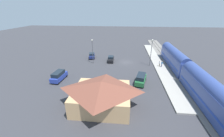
# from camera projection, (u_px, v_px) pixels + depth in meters

# --- Properties ---
(ground_plane) EXTENTS (200.00, 200.00, 0.00)m
(ground_plane) POSITION_uv_depth(u_px,v_px,m) (126.00, 62.00, 43.96)
(ground_plane) COLOR #38383D
(railway_track) EXTENTS (4.80, 70.00, 0.30)m
(railway_track) POSITION_uv_depth(u_px,v_px,m) (171.00, 64.00, 42.65)
(railway_track) COLOR slate
(railway_track) RESTS_ON ground
(platform) EXTENTS (3.20, 46.00, 0.30)m
(platform) POSITION_uv_depth(u_px,v_px,m) (158.00, 63.00, 42.99)
(platform) COLOR #A8A399
(platform) RESTS_ON ground
(station_building) EXTENTS (10.26, 8.69, 4.82)m
(station_building) POSITION_uv_depth(u_px,v_px,m) (101.00, 93.00, 23.24)
(station_building) COLOR tan
(station_building) RESTS_ON ground
(pedestrian_on_platform) EXTENTS (0.36, 0.36, 1.71)m
(pedestrian_on_platform) POSITION_uv_depth(u_px,v_px,m) (160.00, 63.00, 39.75)
(pedestrian_on_platform) COLOR brown
(pedestrian_on_platform) RESTS_ON platform
(pedestrian_waiting_far) EXTENTS (0.36, 0.36, 1.71)m
(pedestrian_waiting_far) POSITION_uv_depth(u_px,v_px,m) (162.00, 64.00, 39.36)
(pedestrian_waiting_far) COLOR #23284C
(pedestrian_waiting_far) RESTS_ON platform
(suv_blue) EXTENTS (2.35, 5.04, 2.22)m
(suv_blue) POSITION_uv_depth(u_px,v_px,m) (59.00, 76.00, 32.48)
(suv_blue) COLOR #283D9E
(suv_blue) RESTS_ON ground
(sedan_black) EXTENTS (2.00, 4.56, 1.74)m
(sedan_black) POSITION_uv_depth(u_px,v_px,m) (111.00, 59.00, 44.44)
(sedan_black) COLOR black
(sedan_black) RESTS_ON ground
(sedan_navy) EXTENTS (2.74, 4.78, 1.74)m
(sedan_navy) POSITION_uv_depth(u_px,v_px,m) (92.00, 55.00, 47.62)
(sedan_navy) COLOR navy
(sedan_navy) RESTS_ON ground
(suv_green) EXTENTS (3.09, 5.23, 2.22)m
(suv_green) POSITION_uv_depth(u_px,v_px,m) (141.00, 79.00, 31.07)
(suv_green) COLOR #236638
(suv_green) RESTS_ON ground
(light_pole_near_platform) EXTENTS (0.44, 0.44, 7.89)m
(light_pole_near_platform) POSITION_uv_depth(u_px,v_px,m) (151.00, 50.00, 39.37)
(light_pole_near_platform) COLOR #515156
(light_pole_near_platform) RESTS_ON ground
(light_pole_lot_center) EXTENTS (0.44, 0.44, 7.48)m
(light_pole_lot_center) POSITION_uv_depth(u_px,v_px,m) (92.00, 49.00, 41.33)
(light_pole_lot_center) COLOR #515156
(light_pole_lot_center) RESTS_ON ground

